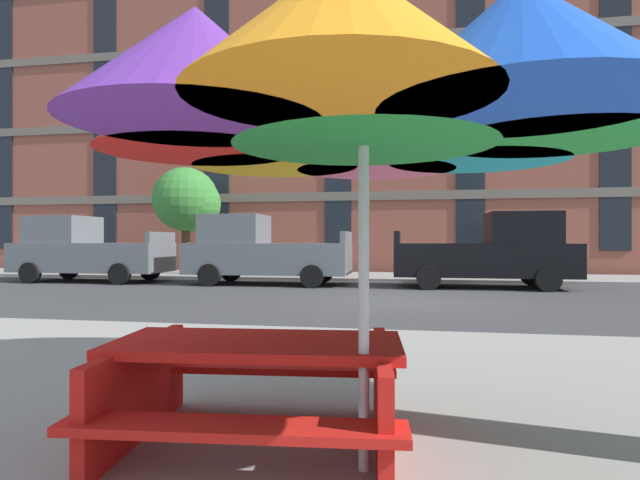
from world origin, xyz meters
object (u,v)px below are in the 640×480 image
(pickup_black, at_px, (491,253))
(street_tree_left, at_px, (188,201))
(pickup_gray_midblock, at_px, (261,252))
(picnic_table, at_px, (257,385))
(patio_umbrella, at_px, (364,98))
(pickup_gray, at_px, (86,251))

(pickup_black, xyz_separation_m, street_tree_left, (-10.75, 2.87, 1.89))
(street_tree_left, bearing_deg, pickup_gray_midblock, -37.14)
(pickup_gray_midblock, xyz_separation_m, picnic_table, (3.68, -12.44, -0.54))
(pickup_gray_midblock, relative_size, patio_umbrella, 1.63)
(pickup_gray_midblock, xyz_separation_m, patio_umbrella, (4.38, -12.70, 1.16))
(picnic_table, bearing_deg, pickup_gray, 128.24)
(pickup_gray_midblock, height_order, picnic_table, pickup_gray_midblock)
(pickup_black, height_order, picnic_table, pickup_black)
(street_tree_left, distance_m, patio_umbrella, 17.59)
(patio_umbrella, xyz_separation_m, picnic_table, (-0.69, 0.26, -1.70))
(pickup_gray, height_order, patio_umbrella, patio_umbrella)
(pickup_gray_midblock, bearing_deg, pickup_black, 0.00)
(pickup_gray, relative_size, pickup_gray_midblock, 1.00)
(pickup_gray, distance_m, pickup_gray_midblock, 6.12)
(pickup_gray, xyz_separation_m, pickup_black, (13.08, 0.00, 0.00))
(pickup_gray, height_order, street_tree_left, street_tree_left)
(patio_umbrella, relative_size, picnic_table, 1.63)
(pickup_gray, distance_m, pickup_black, 13.08)
(pickup_black, xyz_separation_m, picnic_table, (-3.28, -12.44, -0.54))
(pickup_gray_midblock, distance_m, patio_umbrella, 13.48)
(pickup_gray_midblock, xyz_separation_m, pickup_black, (6.96, 0.00, 0.00))
(pickup_gray, xyz_separation_m, street_tree_left, (2.34, 2.87, 1.89))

